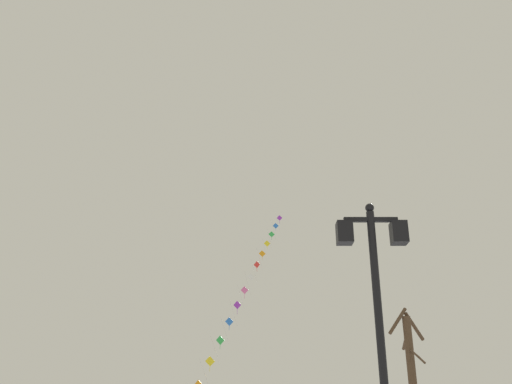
# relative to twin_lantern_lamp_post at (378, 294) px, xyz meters

# --- Properties ---
(twin_lantern_lamp_post) EXTENTS (1.25, 0.28, 5.31)m
(twin_lantern_lamp_post) POSITION_rel_twin_lantern_lamp_post_xyz_m (0.00, 0.00, 0.00)
(twin_lantern_lamp_post) COLOR black
(twin_lantern_lamp_post) RESTS_ON ground_plane
(kite_train) EXTENTS (5.37, 19.37, 16.31)m
(kite_train) POSITION_rel_twin_lantern_lamp_post_xyz_m (-2.71, 21.71, 4.82)
(kite_train) COLOR brown
(kite_train) RESTS_ON ground_plane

